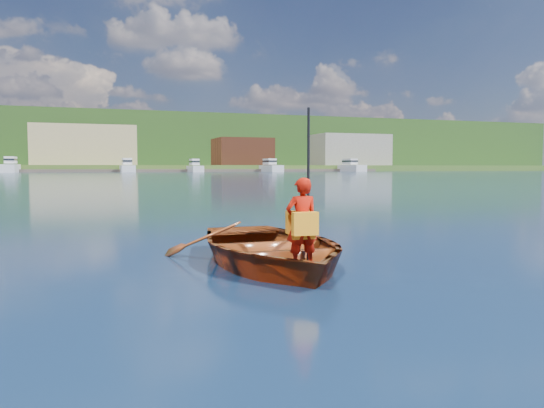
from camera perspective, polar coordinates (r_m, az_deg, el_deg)
name	(u,v)px	position (r m, az deg, el deg)	size (l,w,h in m)	color
ground	(302,259)	(8.27, 3.28, -5.92)	(600.00, 600.00, 0.00)	#172943
rowboat	(270,247)	(7.74, -0.26, -4.69)	(2.84, 3.94, 0.81)	brown
child_paddler	(302,223)	(6.89, 3.23, -2.05)	(0.44, 0.34, 2.10)	#AE1205
shoreline	(99,147)	(244.34, -18.15, 5.89)	(400.00, 140.00, 22.00)	#3A5C27
dock	(126,171)	(155.82, -15.42, 3.48)	(160.05, 8.06, 0.80)	#4E433A
waterfront_buildings	(75,146)	(172.72, -20.43, 5.85)	(202.00, 16.00, 14.00)	brown
marina_yachts	(116,167)	(151.01, -16.43, 3.83)	(147.32, 13.65, 4.37)	silver
hillside_trees	(105,128)	(251.30, -17.55, 7.85)	(318.92, 89.77, 27.62)	#382314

